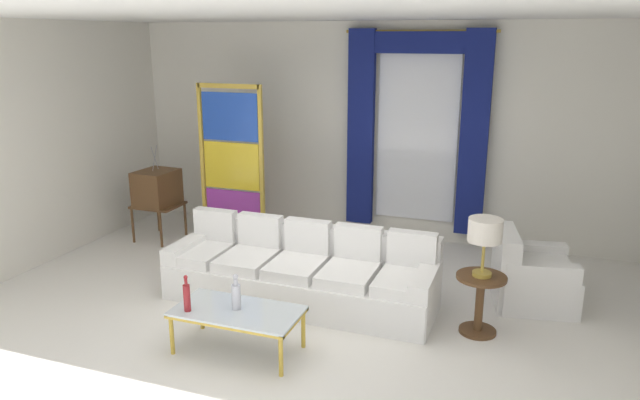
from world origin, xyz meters
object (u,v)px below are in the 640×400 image
at_px(stained_glass_divider, 232,169).
at_px(bottle_crystal_tall, 187,296).
at_px(peacock_figurine, 257,241).
at_px(round_side_table, 480,299).
at_px(bottle_blue_decanter, 236,295).
at_px(coffee_table, 237,314).
at_px(vintage_tv, 157,189).
at_px(table_lamp_brass, 485,233).
at_px(couch_white_long, 302,273).
at_px(armchair_white, 528,278).

bearing_deg(stained_glass_divider, bottle_crystal_tall, -69.94).
height_order(peacock_figurine, round_side_table, round_side_table).
bearing_deg(bottle_blue_decanter, coffee_table, -45.62).
bearing_deg(bottle_blue_decanter, vintage_tv, 136.12).
height_order(coffee_table, bottle_blue_decanter, bottle_blue_decanter).
height_order(vintage_tv, table_lamp_brass, vintage_tv).
bearing_deg(stained_glass_divider, couch_white_long, -41.51).
xyz_separation_m(bottle_blue_decanter, armchair_white, (2.48, 1.96, -0.26)).
bearing_deg(coffee_table, bottle_crystal_tall, -157.19).
relative_size(coffee_table, round_side_table, 1.94).
relative_size(bottle_blue_decanter, round_side_table, 0.57).
xyz_separation_m(couch_white_long, vintage_tv, (-2.66, 1.18, 0.42)).
bearing_deg(table_lamp_brass, armchair_white, 63.56).
bearing_deg(coffee_table, couch_white_long, 83.24).
height_order(vintage_tv, peacock_figurine, vintage_tv).
bearing_deg(round_side_table, table_lamp_brass, -90.00).
relative_size(bottle_crystal_tall, vintage_tv, 0.26).
bearing_deg(vintage_tv, peacock_figurine, -6.09).
bearing_deg(armchair_white, round_side_table, -116.44).
distance_m(peacock_figurine, round_side_table, 3.14).
bearing_deg(table_lamp_brass, round_side_table, 90.00).
xyz_separation_m(bottle_crystal_tall, vintage_tv, (-2.10, 2.59, 0.18)).
bearing_deg(couch_white_long, coffee_table, -96.76).
height_order(bottle_blue_decanter, round_side_table, bottle_blue_decanter).
xyz_separation_m(coffee_table, armchair_white, (2.47, 1.98, -0.08)).
bearing_deg(peacock_figurine, stained_glass_divider, 144.64).
relative_size(couch_white_long, coffee_table, 2.53).
bearing_deg(round_side_table, couch_white_long, 176.19).
height_order(couch_white_long, stained_glass_divider, stained_glass_divider).
bearing_deg(stained_glass_divider, bottle_blue_decanter, -61.50).
bearing_deg(armchair_white, stained_glass_divider, 170.47).
height_order(vintage_tv, round_side_table, vintage_tv).
bearing_deg(table_lamp_brass, coffee_table, -151.46).
distance_m(coffee_table, armchair_white, 3.16).
bearing_deg(vintage_tv, armchair_white, -5.06).
bearing_deg(couch_white_long, table_lamp_brass, -3.81).
relative_size(vintage_tv, armchair_white, 1.42).
bearing_deg(vintage_tv, bottle_blue_decanter, -43.88).
bearing_deg(table_lamp_brass, bottle_crystal_tall, -152.38).
xyz_separation_m(couch_white_long, peacock_figurine, (-1.03, 1.01, -0.09)).
height_order(peacock_figurine, table_lamp_brass, table_lamp_brass).
distance_m(couch_white_long, armchair_white, 2.44).
height_order(armchair_white, peacock_figurine, armchair_white).
bearing_deg(bottle_blue_decanter, stained_glass_divider, 118.50).
height_order(armchair_white, round_side_table, armchair_white).
xyz_separation_m(stained_glass_divider, round_side_table, (3.47, -1.52, -0.70)).
bearing_deg(vintage_tv, table_lamp_brass, -16.07).
height_order(bottle_crystal_tall, stained_glass_divider, stained_glass_divider).
relative_size(peacock_figurine, round_side_table, 1.01).
bearing_deg(bottle_crystal_tall, bottle_blue_decanter, 24.85).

